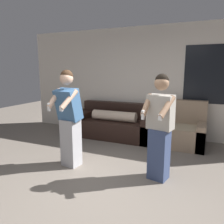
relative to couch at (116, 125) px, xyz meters
The scene contains 7 objects.
ground_plane 2.65m from the couch, 74.01° to the right, with size 14.00×14.00×0.00m, color slate.
wall_back 1.37m from the couch, 32.94° to the left, with size 6.93×0.07×2.70m.
couch is the anchor object (origin of this frame).
armchair 1.62m from the couch, ahead, with size 0.88×0.82×0.98m.
side_table 1.39m from the couch, behind, with size 0.52×0.48×0.73m.
person_left 1.98m from the couch, 92.98° to the right, with size 0.45×0.54×1.66m.
person_right 2.31m from the couch, 51.48° to the right, with size 0.45×0.52×1.60m.
Camera 1 is at (1.26, -2.39, 1.65)m, focal length 35.00 mm.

